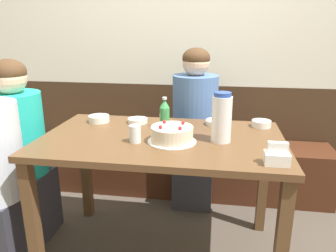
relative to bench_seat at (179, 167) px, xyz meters
The scene contains 15 objects.
ground_plane 0.86m from the bench_seat, 90.00° to the right, with size 12.00×12.00×0.00m, color #4C4238.
back_wall 1.05m from the bench_seat, 90.00° to the left, with size 4.80×0.04×2.50m.
bench_seat is the anchor object (origin of this frame).
dining_table 0.94m from the bench_seat, 90.00° to the right, with size 1.35×0.81×0.77m.
birthday_cake 1.08m from the bench_seat, 85.71° to the right, with size 0.26×0.26×0.11m.
water_pitcher 1.14m from the bench_seat, 69.08° to the right, with size 0.11×0.11×0.27m.
soju_bottle 0.92m from the bench_seat, 91.02° to the right, with size 0.06×0.06×0.19m.
napkin_holder 1.39m from the bench_seat, 62.93° to the right, with size 0.11×0.08×0.11m.
bowl_soup_white 0.84m from the bench_seat, 60.79° to the right, with size 0.14×0.14×0.03m.
bowl_rice_small 0.83m from the bench_seat, 109.43° to the right, with size 0.13×0.13×0.03m.
bowl_side_dish 0.97m from the bench_seat, 43.41° to the right, with size 0.12×0.12×0.04m.
bowl_sauce_shallow 0.94m from the bench_seat, 127.60° to the right, with size 0.13×0.13×0.04m.
glass_water_tall 1.12m from the bench_seat, 97.64° to the right, with size 0.06×0.06×0.09m.
person_teal_shirt 1.26m from the bench_seat, 140.73° to the right, with size 0.34×0.34×1.18m.
person_grey_tee 0.43m from the bench_seat, 51.06° to the right, with size 0.33×0.34×1.22m.
Camera 1 is at (0.30, -1.72, 1.36)m, focal length 35.00 mm.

